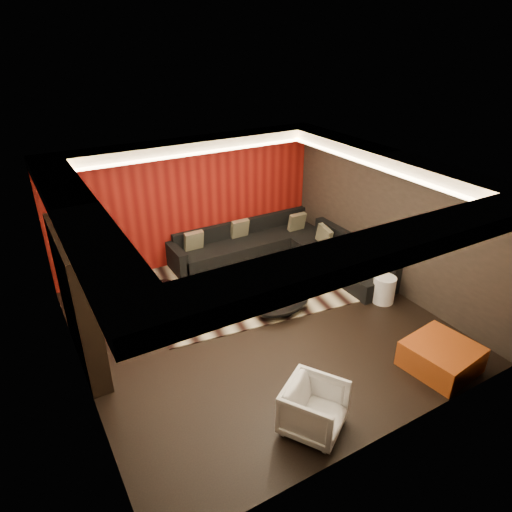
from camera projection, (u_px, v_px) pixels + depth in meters
floor at (258, 325)px, 8.26m from camera, size 6.00×6.00×0.02m
ceiling at (259, 174)px, 6.98m from camera, size 6.00×6.00×0.02m
wall_back at (189, 201)px, 9.94m from camera, size 6.00×0.02×2.80m
wall_left at (70, 305)px, 6.28m from camera, size 0.02×6.00×2.80m
wall_right at (390, 221)px, 8.96m from camera, size 0.02×6.00×2.80m
red_feature_wall at (190, 202)px, 9.91m from camera, size 5.98×0.05×2.78m
soffit_back at (190, 145)px, 9.11m from camera, size 6.00×0.60×0.22m
soffit_front at (384, 247)px, 4.95m from camera, size 6.00×0.60×0.22m
soffit_left at (77, 214)px, 5.83m from camera, size 0.60×4.80×0.22m
soffit_right at (387, 158)px, 8.24m from camera, size 0.60×4.80×0.22m
cove_back at (198, 153)px, 8.89m from camera, size 4.80×0.08×0.04m
cove_front at (362, 243)px, 5.25m from camera, size 4.80×0.08×0.04m
cove_left at (105, 215)px, 6.02m from camera, size 0.08×4.80×0.04m
cove_right at (373, 166)px, 8.13m from camera, size 0.08×4.80×0.04m
tv_surround at (77, 300)px, 6.95m from camera, size 0.30×2.00×2.20m
tv_screen at (84, 278)px, 6.86m from camera, size 0.04×1.30×0.80m
tv_shelf at (92, 319)px, 7.20m from camera, size 0.04×1.60×0.04m
rug at (247, 284)px, 9.53m from camera, size 4.34×3.48×0.02m
coffee_table at (283, 307)px, 8.55m from camera, size 1.21×1.21×0.19m
drum_stool at (164, 294)px, 8.72m from camera, size 0.42×0.42×0.44m
striped_pouf at (217, 308)px, 8.36m from camera, size 0.90×0.90×0.37m
white_side_table at (384, 289)px, 8.83m from camera, size 0.44×0.44×0.53m
orange_ottoman at (441, 357)px, 7.12m from camera, size 1.09×1.09×0.44m
armchair at (314, 409)px, 5.98m from camera, size 1.05×1.06×0.70m
sectional_sofa at (283, 251)px, 10.35m from camera, size 3.65×3.50×0.75m
throw_pillows at (283, 235)px, 10.23m from camera, size 3.08×2.75×0.50m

